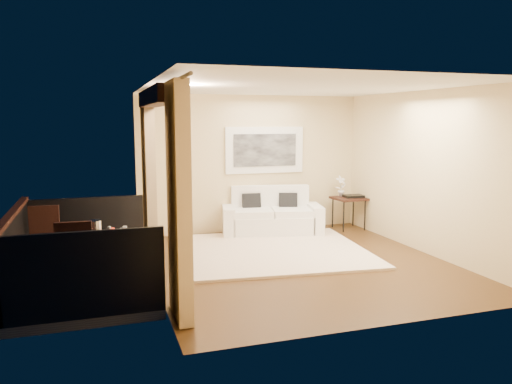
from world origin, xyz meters
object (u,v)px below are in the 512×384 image
side_table (349,200)px  balcony_chair_near (74,258)px  ice_bucket (95,228)px  sofa (272,217)px  orchid (341,186)px  balcony_chair_far (46,232)px  bistro_table (109,242)px

side_table → balcony_chair_near: 5.88m
balcony_chair_near → ice_bucket: bearing=75.2°
sofa → ice_bucket: bearing=-135.4°
orchid → balcony_chair_far: (-5.53, -1.26, -0.30)m
bistro_table → balcony_chair_far: (-0.87, 1.06, -0.02)m
side_table → bistro_table: bearing=-155.6°
side_table → balcony_chair_far: (-5.64, -1.10, -0.03)m
side_table → ice_bucket: (-4.94, -2.02, 0.18)m
ice_bucket → balcony_chair_near: bearing=-108.3°
sofa → side_table: bearing=9.0°
bistro_table → orchid: bearing=26.5°
sofa → orchid: (1.54, 0.07, 0.54)m
orchid → ice_bucket: size_ratio=2.16×
orchid → balcony_chair_far: size_ratio=0.44×
orchid → balcony_chair_far: 5.68m
side_table → ice_bucket: size_ratio=3.26×
side_table → sofa: bearing=177.0°
sofa → balcony_chair_near: 4.56m
side_table → ice_bucket: bearing=-157.7°
ice_bucket → side_table: bearing=22.3°
sofa → balcony_chair_near: bearing=-129.1°
side_table → orchid: (-0.11, 0.16, 0.27)m
balcony_chair_far → bistro_table: bearing=132.9°
balcony_chair_far → ice_bucket: 1.17m
sofa → ice_bucket: sofa is taller
side_table → balcony_chair_far: balcony_chair_far is taller
side_table → balcony_chair_near: bearing=-151.9°
orchid → balcony_chair_near: size_ratio=0.43×
orchid → bistro_table: (-4.66, -2.32, -0.28)m
balcony_chair_far → ice_bucket: (0.70, -0.92, 0.21)m
ice_bucket → sofa: bearing=32.6°
balcony_chair_far → side_table: bearing=-165.2°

